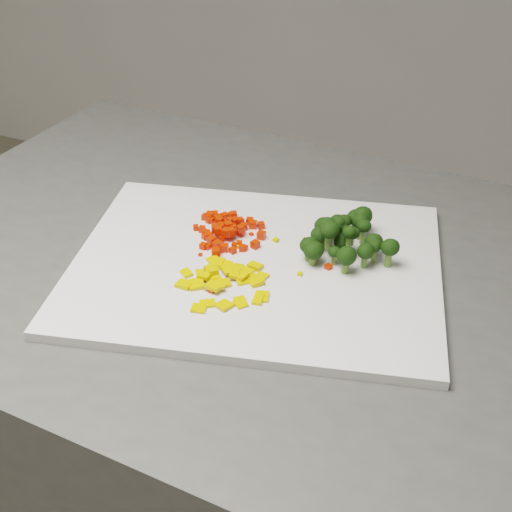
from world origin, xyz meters
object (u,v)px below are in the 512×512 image
at_px(carrot_pile, 225,226).
at_px(broccoli_pile, 345,236).
at_px(pepper_pile, 220,277).
at_px(counter_block, 251,472).
at_px(cutting_board, 256,266).

distance_m(carrot_pile, broccoli_pile, 0.17).
distance_m(carrot_pile, pepper_pile, 0.11).
distance_m(pepper_pile, broccoli_pile, 0.18).
height_order(pepper_pile, broccoli_pile, broccoli_pile).
height_order(counter_block, broccoli_pile, broccoli_pile).
xyz_separation_m(counter_block, cutting_board, (0.02, -0.03, 0.46)).
bearing_deg(carrot_pile, counter_block, -20.99).
height_order(cutting_board, broccoli_pile, broccoli_pile).
height_order(cutting_board, carrot_pile, carrot_pile).
height_order(cutting_board, pepper_pile, pepper_pile).
bearing_deg(counter_block, pepper_pile, -90.97).
height_order(counter_block, pepper_pile, pepper_pile).
distance_m(counter_block, carrot_pile, 0.48).
xyz_separation_m(carrot_pile, broccoli_pile, (0.17, 0.02, 0.01)).
bearing_deg(carrot_pile, cutting_board, -34.12).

